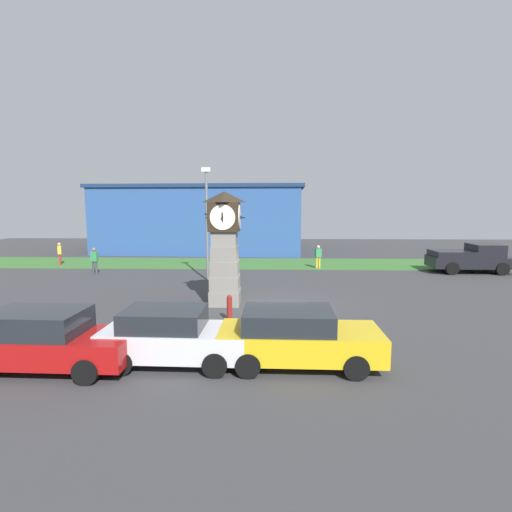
# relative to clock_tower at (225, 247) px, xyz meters

# --- Properties ---
(ground_plane) EXTENTS (68.41, 68.41, 0.00)m
(ground_plane) POSITION_rel_clock_tower_xyz_m (2.16, -0.38, -2.53)
(ground_plane) COLOR #38383A
(clock_tower) EXTENTS (1.74, 1.69, 4.90)m
(clock_tower) POSITION_rel_clock_tower_xyz_m (0.00, 0.00, 0.00)
(clock_tower) COLOR gray
(clock_tower) RESTS_ON ground_plane
(bollard_near_tower) EXTENTS (0.24, 0.24, 1.08)m
(bollard_near_tower) POSITION_rel_clock_tower_xyz_m (-1.28, -4.97, -1.98)
(bollard_near_tower) COLOR brown
(bollard_near_tower) RESTS_ON ground_plane
(bollard_mid_row) EXTENTS (0.22, 0.22, 0.88)m
(bollard_mid_row) POSITION_rel_clock_tower_xyz_m (-0.55, -3.90, -2.08)
(bollard_mid_row) COLOR #333338
(bollard_mid_row) RESTS_ON ground_plane
(bollard_far_row) EXTENTS (0.20, 0.20, 1.02)m
(bollard_far_row) POSITION_rel_clock_tower_xyz_m (0.45, -2.60, -2.01)
(bollard_far_row) COLOR maroon
(bollard_far_row) RESTS_ON ground_plane
(car_navy_sedan) EXTENTS (4.42, 2.00, 1.58)m
(car_navy_sedan) POSITION_rel_clock_tower_xyz_m (-3.94, -7.10, -1.73)
(car_navy_sedan) COLOR #A51111
(car_navy_sedan) RESTS_ON ground_plane
(car_near_tower) EXTENTS (3.95, 1.93, 1.53)m
(car_near_tower) POSITION_rel_clock_tower_xyz_m (-0.69, -6.62, -1.74)
(car_near_tower) COLOR silver
(car_near_tower) RESTS_ON ground_plane
(car_by_building) EXTENTS (4.37, 2.06, 1.54)m
(car_by_building) POSITION_rel_clock_tower_xyz_m (2.69, -6.59, -1.74)
(car_by_building) COLOR gold
(car_by_building) RESTS_ON ground_plane
(pickup_truck) EXTENTS (5.09, 2.33, 1.85)m
(pickup_truck) POSITION_rel_clock_tower_xyz_m (14.86, 8.77, -1.60)
(pickup_truck) COLOR black
(pickup_truck) RESTS_ON ground_plane
(pedestrian_near_bench) EXTENTS (0.41, 0.26, 1.68)m
(pedestrian_near_bench) POSITION_rel_clock_tower_xyz_m (-8.98, 7.20, -1.56)
(pedestrian_near_bench) COLOR #3F3F47
(pedestrian_near_bench) RESTS_ON ground_plane
(pedestrian_crossing_lot) EXTENTS (0.38, 0.46, 1.64)m
(pedestrian_crossing_lot) POSITION_rel_clock_tower_xyz_m (-13.17, 10.93, -1.59)
(pedestrian_crossing_lot) COLOR red
(pedestrian_crossing_lot) RESTS_ON ground_plane
(pedestrian_by_cars) EXTENTS (0.45, 0.34, 1.60)m
(pedestrian_by_cars) POSITION_rel_clock_tower_xyz_m (5.24, 9.92, -1.61)
(pedestrian_by_cars) COLOR gold
(pedestrian_by_cars) RESTS_ON ground_plane
(street_lamp_near_road) EXTENTS (0.50, 0.24, 6.39)m
(street_lamp_near_road) POSITION_rel_clock_tower_xyz_m (-1.61, 5.42, 1.17)
(street_lamp_near_road) COLOR slate
(street_lamp_near_road) RESTS_ON ground_plane
(warehouse_blue_far) EXTENTS (19.21, 11.51, 6.08)m
(warehouse_blue_far) POSITION_rel_clock_tower_xyz_m (-4.34, 21.08, 0.52)
(warehouse_blue_far) COLOR #2D5193
(warehouse_blue_far) RESTS_ON ground_plane
(grass_verge_far) EXTENTS (41.05, 5.48, 0.04)m
(grass_verge_far) POSITION_rel_clock_tower_xyz_m (0.03, 12.16, -2.51)
(grass_verge_far) COLOR #386B2D
(grass_verge_far) RESTS_ON ground_plane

